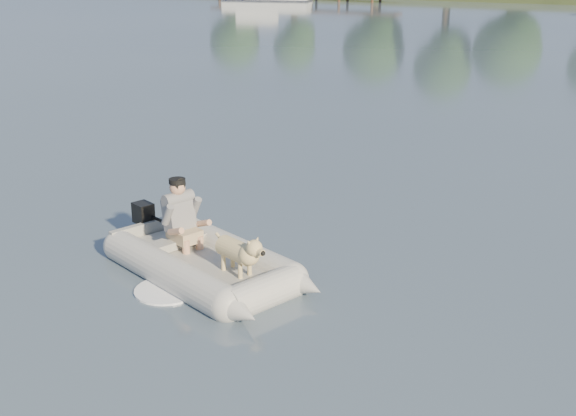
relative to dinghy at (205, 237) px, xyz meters
The scene contains 5 objects.
water 1.06m from the dinghy, 43.85° to the right, with size 160.00×160.00×0.00m, color slate.
dinghy is the anchor object (origin of this frame).
man 0.63m from the dinghy, 156.81° to the left, with size 0.63×0.54×0.94m, color slate, non-canonical shape.
dog 0.57m from the dinghy, 14.38° to the right, with size 0.81×0.29×0.54m, color tan, non-canonical shape.
outboard_motor 1.46m from the dinghy, 161.04° to the left, with size 0.36×0.25×0.68m, color black, non-canonical shape.
Camera 1 is at (4.23, -6.22, 3.86)m, focal length 45.00 mm.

